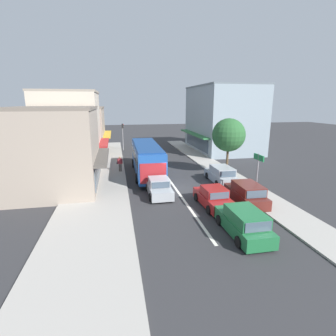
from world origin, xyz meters
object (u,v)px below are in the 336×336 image
Objects in this scene: city_bus at (147,157)px; parked_wagon_kerb_second at (221,175)px; street_tree_right at (229,135)px; sedan_queue_far_back at (214,198)px; directional_road_sign at (258,165)px; wagon_behind_bus_near at (244,223)px; pedestrian_with_handbag_near at (120,163)px; traffic_light_downstreet at (123,132)px; sedan_adjacent_lane_lead at (159,187)px; parked_wagon_kerb_front at (246,194)px.

city_bus is 7.90m from parked_wagon_kerb_second.
sedan_queue_far_back is at bearing -119.34° from street_tree_right.
wagon_behind_bus_near is at bearing -125.33° from directional_road_sign.
traffic_light_downstreet is at bearing 86.68° from pedestrian_with_handbag_near.
pedestrian_with_handbag_near is at bearing 136.22° from directional_road_sign.
city_bus is at bearing -25.69° from pedestrian_with_handbag_near.
traffic_light_downstreet is 19.62m from street_tree_right.
pedestrian_with_handbag_near is (-2.77, 1.33, -0.81)m from city_bus.
wagon_behind_bus_near is at bearing -64.00° from sedan_adjacent_lane_lead.
street_tree_right reaches higher than pedestrian_with_handbag_near.
street_tree_right is (8.35, -1.49, 2.27)m from city_bus.
sedan_queue_far_back is at bearing -176.80° from parked_wagon_kerb_front.
parked_wagon_kerb_second is at bearing -30.69° from pedestrian_with_handbag_near.
parked_wagon_kerb_front is at bearing -71.30° from traffic_light_downstreet.
parked_wagon_kerb_front is 8.97m from street_tree_right.
street_tree_right is at bearing -10.13° from city_bus.
wagon_behind_bus_near is 0.99× the size of parked_wagon_kerb_front.
wagon_behind_bus_near is 10.22m from parked_wagon_kerb_second.
wagon_behind_bus_near is at bearing -119.12° from parked_wagon_kerb_front.
wagon_behind_bus_near and parked_wagon_kerb_second have the same top height.
sedan_adjacent_lane_lead is 0.72× the size of street_tree_right.
directional_road_sign reaches higher than pedestrian_with_handbag_near.
sedan_adjacent_lane_lead is at bearing 163.97° from directional_road_sign.
sedan_adjacent_lane_lead is at bearing -88.23° from city_bus.
traffic_light_downstreet reaches higher than wagon_behind_bus_near.
wagon_behind_bus_near is 16.78m from pedestrian_with_handbag_near.
sedan_adjacent_lane_lead is at bearing 116.00° from wagon_behind_bus_near.
street_tree_right is at bearing -14.25° from pedestrian_with_handbag_near.
parked_wagon_kerb_second is 4.71m from street_tree_right.
city_bus reaches higher than wagon_behind_bus_near.
pedestrian_with_handbag_near is (-9.16, 10.89, 0.32)m from parked_wagon_kerb_front.
street_tree_right is (1.96, 8.06, 3.41)m from parked_wagon_kerb_front.
sedan_queue_far_back is 0.72× the size of street_tree_right.
parked_wagon_kerb_second is at bearing 20.01° from sedan_adjacent_lane_lead.
directional_road_sign reaches higher than sedan_queue_far_back.
pedestrian_with_handbag_near is at bearing 110.69° from sedan_adjacent_lane_lead.
sedan_queue_far_back is (3.74, -9.70, -1.22)m from city_bus.
traffic_light_downstreet is at bearing 95.72° from sedan_adjacent_lane_lead.
sedan_queue_far_back is (-0.14, 4.37, -0.08)m from wagon_behind_bus_near.
street_tree_right is (10.32, -16.64, 1.30)m from traffic_light_downstreet.
wagon_behind_bus_near is 1.00× the size of parked_wagon_kerb_second.
traffic_light_downstreet is 2.58× the size of pedestrian_with_handbag_near.
wagon_behind_bus_near is at bearing -88.19° from sedan_queue_far_back.
parked_wagon_kerb_front is 5.34m from parked_wagon_kerb_second.
parked_wagon_kerb_front is (2.65, 0.15, 0.08)m from sedan_queue_far_back.
parked_wagon_kerb_second is at bearing 103.93° from directional_road_sign.
wagon_behind_bus_near is 5.17m from parked_wagon_kerb_front.
sedan_queue_far_back is 0.93× the size of parked_wagon_kerb_front.
parked_wagon_kerb_front is at bearing -49.92° from pedestrian_with_handbag_near.
parked_wagon_kerb_front and parked_wagon_kerb_second have the same top height.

